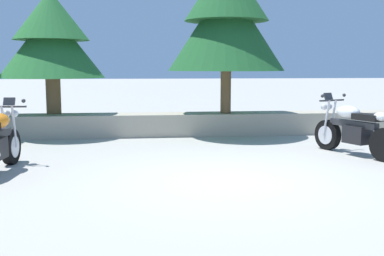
# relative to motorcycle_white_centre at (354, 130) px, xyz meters

# --- Properties ---
(ground_plane) EXTENTS (120.00, 120.00, 0.00)m
(ground_plane) POSITION_rel_motorcycle_white_centre_xyz_m (-2.85, -1.75, -0.49)
(ground_plane) COLOR #A3A099
(stone_wall) EXTENTS (36.00, 0.80, 0.55)m
(stone_wall) POSITION_rel_motorcycle_white_centre_xyz_m (-2.85, 3.05, -0.21)
(stone_wall) COLOR #A89E89
(stone_wall) RESTS_ON ground
(motorcycle_white_centre) EXTENTS (1.03, 1.97, 1.18)m
(motorcycle_white_centre) POSITION_rel_motorcycle_white_centre_xyz_m (0.00, 0.00, 0.00)
(motorcycle_white_centre) COLOR black
(motorcycle_white_centre) RESTS_ON ground
(pine_tree_mid_left) EXTENTS (2.54, 2.54, 3.00)m
(pine_tree_mid_left) POSITION_rel_motorcycle_white_centre_xyz_m (-6.25, 3.30, 1.96)
(pine_tree_mid_left) COLOR brown
(pine_tree_mid_left) RESTS_ON stone_wall
(pine_tree_mid_right) EXTENTS (2.87, 2.87, 3.85)m
(pine_tree_mid_right) POSITION_rel_motorcycle_white_centre_xyz_m (-1.99, 2.95, 2.46)
(pine_tree_mid_right) COLOR brown
(pine_tree_mid_right) RESTS_ON stone_wall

